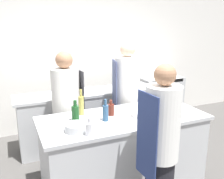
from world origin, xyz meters
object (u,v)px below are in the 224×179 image
at_px(chef_at_pass_far, 127,100).
at_px(bottle_cooking_oil, 111,109).
at_px(bottle_wine, 75,113).
at_px(chef_at_prep_near, 161,151).
at_px(bottle_water, 89,129).
at_px(bowl_mixing_large, 76,127).
at_px(bowl_wooden_salad, 142,114).
at_px(chef_at_stove, 67,112).
at_px(bottle_vinegar, 105,112).
at_px(bowl_prep_small, 160,103).
at_px(cup, 61,121).
at_px(oven_range, 157,98).
at_px(bottle_sauce, 164,107).
at_px(bowl_ceramic_blue, 176,113).
at_px(bottle_olive_oil, 81,105).

relative_size(chef_at_pass_far, bottle_cooking_oil, 9.04).
bearing_deg(chef_at_pass_far, bottle_wine, 136.45).
distance_m(chef_at_pass_far, bottle_cooking_oil, 0.79).
bearing_deg(chef_at_prep_near, bottle_water, 50.44).
xyz_separation_m(bowl_mixing_large, bowl_wooden_salad, (0.84, 0.10, -0.01)).
xyz_separation_m(chef_at_prep_near, bowl_mixing_large, (-0.65, 0.58, 0.12)).
xyz_separation_m(chef_at_stove, bottle_cooking_oil, (0.40, -0.60, 0.17)).
bearing_deg(chef_at_pass_far, bottle_cooking_oil, 153.44).
height_order(bottle_cooking_oil, bottle_water, bottle_cooking_oil).
height_order(bottle_vinegar, bowl_prep_small, bottle_vinegar).
distance_m(bottle_water, bowl_prep_small, 1.29).
bearing_deg(cup, bowl_mixing_large, -66.71).
relative_size(oven_range, bowl_mixing_large, 4.14).
height_order(bottle_cooking_oil, bottle_sauce, bottle_sauce).
xyz_separation_m(bottle_wine, bowl_ceramic_blue, (1.16, -0.30, -0.07)).
bearing_deg(bottle_sauce, bowl_mixing_large, -179.93).
height_order(bottle_sauce, bowl_prep_small, bottle_sauce).
distance_m(bottle_wine, bowl_mixing_large, 0.29).
height_order(chef_at_prep_near, bottle_cooking_oil, chef_at_prep_near).
relative_size(bottle_vinegar, bottle_water, 1.38).
bearing_deg(bottle_vinegar, chef_at_pass_far, 48.62).
xyz_separation_m(oven_range, bowl_ceramic_blue, (-1.02, -1.92, 0.47)).
bearing_deg(bottle_olive_oil, bottle_wine, -125.14).
relative_size(bottle_olive_oil, bottle_vinegar, 1.25).
distance_m(oven_range, bottle_wine, 2.77).
height_order(bowl_ceramic_blue, bowl_wooden_salad, bowl_wooden_salad).
xyz_separation_m(bottle_olive_oil, bowl_prep_small, (1.08, -0.09, -0.09)).
xyz_separation_m(bottle_cooking_oil, bowl_wooden_salad, (0.33, -0.18, -0.05)).
distance_m(chef_at_stove, bottle_vinegar, 0.81).
bearing_deg(bottle_sauce, bottle_cooking_oil, 153.29).
height_order(chef_at_stove, bowl_ceramic_blue, chef_at_stove).
bearing_deg(bottle_vinegar, bottle_olive_oil, 123.36).
height_order(bottle_olive_oil, bottle_vinegar, bottle_olive_oil).
xyz_separation_m(chef_at_prep_near, bottle_water, (-0.56, 0.42, 0.15)).
height_order(bottle_vinegar, bottle_wine, bottle_vinegar).
relative_size(bottle_olive_oil, bowl_mixing_large, 1.38).
bearing_deg(chef_at_pass_far, bottle_olive_oil, 131.48).
bearing_deg(chef_at_stove, oven_range, 110.80).
height_order(bottle_olive_oil, bowl_wooden_salad, bottle_olive_oil).
distance_m(bottle_vinegar, bottle_sauce, 0.70).
bearing_deg(bowl_mixing_large, bottle_sauce, 0.07).
height_order(bowl_mixing_large, bowl_prep_small, same).
distance_m(bottle_wine, bottle_cooking_oil, 0.44).
height_order(bottle_sauce, bottle_water, bottle_sauce).
distance_m(oven_range, bottle_water, 3.03).
xyz_separation_m(bowl_mixing_large, bowl_ceramic_blue, (1.24, -0.03, -0.01)).
height_order(chef_at_prep_near, bowl_ceramic_blue, chef_at_prep_near).
xyz_separation_m(chef_at_pass_far, bowl_mixing_large, (-1.02, -0.87, 0.08)).
distance_m(bottle_sauce, bowl_wooden_salad, 0.26).
height_order(chef_at_prep_near, cup, chef_at_prep_near).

